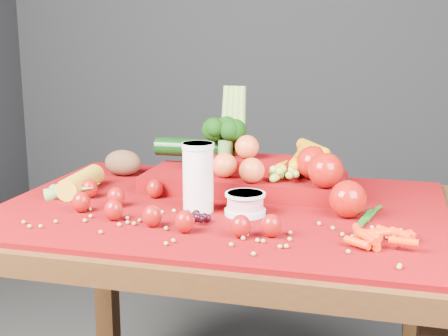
% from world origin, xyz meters
% --- Properties ---
extents(table, '(1.10, 0.80, 0.75)m').
position_xyz_m(table, '(0.00, 0.00, 0.66)').
color(table, '#341A0B').
rests_on(table, ground).
extents(red_cloth, '(1.05, 0.75, 0.01)m').
position_xyz_m(red_cloth, '(0.00, 0.00, 0.76)').
color(red_cloth, '#670308').
rests_on(red_cloth, table).
extents(milk_glass, '(0.08, 0.08, 0.16)m').
position_xyz_m(milk_glass, '(-0.04, -0.06, 0.85)').
color(milk_glass, silver).
rests_on(milk_glass, red_cloth).
extents(yogurt_bowl, '(0.09, 0.09, 0.05)m').
position_xyz_m(yogurt_bowl, '(0.07, -0.06, 0.79)').
color(yogurt_bowl, silver).
rests_on(yogurt_bowl, red_cloth).
extents(strawberry_scatter, '(0.54, 0.28, 0.05)m').
position_xyz_m(strawberry_scatter, '(-0.12, -0.14, 0.79)').
color(strawberry_scatter, maroon).
rests_on(strawberry_scatter, red_cloth).
extents(dark_grape_cluster, '(0.06, 0.05, 0.03)m').
position_xyz_m(dark_grape_cluster, '(-0.02, -0.15, 0.78)').
color(dark_grape_cluster, black).
rests_on(dark_grape_cluster, red_cloth).
extents(soybean_scatter, '(0.84, 0.24, 0.01)m').
position_xyz_m(soybean_scatter, '(0.00, -0.20, 0.77)').
color(soybean_scatter, '#A58847').
rests_on(soybean_scatter, red_cloth).
extents(corn_ear, '(0.19, 0.24, 0.06)m').
position_xyz_m(corn_ear, '(-0.38, -0.01, 0.78)').
color(corn_ear, gold).
rests_on(corn_ear, red_cloth).
extents(potato, '(0.11, 0.08, 0.07)m').
position_xyz_m(potato, '(-0.36, 0.23, 0.80)').
color(potato, '#4F321F').
rests_on(potato, red_cloth).
extents(baby_carrot_pile, '(0.18, 0.17, 0.03)m').
position_xyz_m(baby_carrot_pile, '(0.37, -0.19, 0.78)').
color(baby_carrot_pile, red).
rests_on(baby_carrot_pile, red_cloth).
extents(green_bean_pile, '(0.14, 0.12, 0.01)m').
position_xyz_m(green_bean_pile, '(0.35, -0.01, 0.77)').
color(green_bean_pile, '#175313').
rests_on(green_bean_pile, red_cloth).
extents(produce_mound, '(0.60, 0.37, 0.27)m').
position_xyz_m(produce_mound, '(0.05, 0.15, 0.82)').
color(produce_mound, '#670308').
rests_on(produce_mound, red_cloth).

